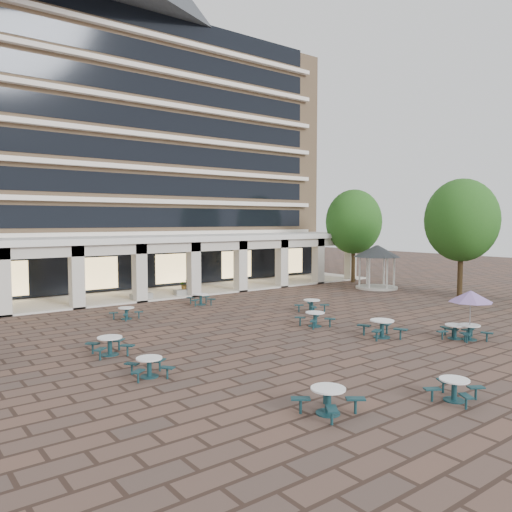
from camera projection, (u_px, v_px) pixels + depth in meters
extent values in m
plane|color=brown|center=(281.00, 329.00, 25.44)|extent=(120.00, 120.00, 0.00)
cube|color=tan|center=(98.00, 160.00, 44.88)|extent=(40.00, 15.00, 22.00)
cube|color=white|center=(135.00, 234.00, 39.19)|extent=(36.80, 0.50, 0.35)
cube|color=black|center=(134.00, 217.00, 39.28)|extent=(35.20, 0.05, 1.60)
cube|color=white|center=(135.00, 201.00, 39.01)|extent=(36.80, 0.50, 0.35)
cube|color=black|center=(133.00, 184.00, 39.10)|extent=(35.20, 0.05, 1.60)
cube|color=white|center=(134.00, 167.00, 38.83)|extent=(36.80, 0.50, 0.35)
cube|color=black|center=(133.00, 151.00, 38.92)|extent=(35.20, 0.05, 1.60)
cube|color=white|center=(134.00, 133.00, 38.65)|extent=(36.80, 0.50, 0.35)
cube|color=black|center=(132.00, 117.00, 38.74)|extent=(35.20, 0.05, 1.60)
cube|color=white|center=(133.00, 99.00, 38.47)|extent=(36.80, 0.50, 0.35)
cube|color=black|center=(132.00, 83.00, 38.56)|extent=(35.20, 0.05, 1.60)
cube|color=white|center=(133.00, 65.00, 38.28)|extent=(36.80, 0.50, 0.35)
cube|color=black|center=(131.00, 48.00, 38.38)|extent=(35.20, 0.05, 1.60)
cube|color=white|center=(132.00, 30.00, 38.10)|extent=(36.80, 0.50, 0.35)
cube|color=black|center=(130.00, 13.00, 38.19)|extent=(35.20, 0.05, 1.60)
cube|color=white|center=(151.00, 239.00, 37.03)|extent=(42.00, 6.60, 0.40)
cube|color=beige|center=(169.00, 246.00, 34.81)|extent=(42.00, 0.30, 0.90)
cube|color=black|center=(136.00, 268.00, 39.34)|extent=(38.00, 0.15, 3.20)
cube|color=beige|center=(152.00, 294.00, 37.32)|extent=(42.00, 6.00, 0.12)
cube|color=beige|center=(3.00, 282.00, 28.73)|extent=(0.80, 0.80, 4.00)
cube|color=beige|center=(77.00, 277.00, 31.29)|extent=(0.80, 0.80, 4.00)
cube|color=beige|center=(139.00, 273.00, 33.85)|extent=(0.80, 0.80, 4.00)
cube|color=beige|center=(194.00, 269.00, 36.40)|extent=(0.80, 0.80, 4.00)
cube|color=beige|center=(240.00, 266.00, 38.96)|extent=(0.80, 0.80, 4.00)
cube|color=beige|center=(282.00, 263.00, 41.52)|extent=(0.80, 0.80, 4.00)
cube|color=beige|center=(318.00, 261.00, 44.08)|extent=(0.80, 0.80, 4.00)
cube|color=beige|center=(350.00, 259.00, 46.64)|extent=(0.80, 0.80, 4.00)
cube|color=#FFD88C|center=(3.00, 279.00, 33.42)|extent=(3.20, 0.08, 2.40)
cube|color=#FFD88C|center=(97.00, 273.00, 37.30)|extent=(3.20, 0.08, 2.40)
cube|color=#FFD88C|center=(173.00, 268.00, 41.17)|extent=(3.20, 0.08, 2.40)
cube|color=#FFD88C|center=(237.00, 264.00, 45.05)|extent=(3.20, 0.08, 2.40)
cube|color=#FFD88C|center=(290.00, 261.00, 48.93)|extent=(3.20, 0.08, 2.40)
cylinder|color=#163B43|center=(328.00, 413.00, 14.24)|extent=(0.70, 0.70, 0.04)
cylinder|color=#163B43|center=(328.00, 402.00, 14.22)|extent=(0.18, 0.18, 0.66)
cylinder|color=white|center=(328.00, 389.00, 14.19)|extent=(1.00, 1.00, 0.05)
cube|color=#163B43|center=(325.00, 389.00, 14.99)|extent=(0.56, 0.61, 0.05)
cylinder|color=#163B43|center=(324.00, 397.00, 15.01)|extent=(0.08, 0.08, 0.42)
cube|color=#163B43|center=(301.00, 399.00, 14.22)|extent=(0.61, 0.56, 0.05)
cylinder|color=#163B43|center=(301.00, 406.00, 14.23)|extent=(0.08, 0.08, 0.42)
cube|color=#163B43|center=(332.00, 409.00, 13.43)|extent=(0.56, 0.61, 0.05)
cylinder|color=#163B43|center=(332.00, 417.00, 13.45)|extent=(0.08, 0.08, 0.42)
cube|color=#163B43|center=(356.00, 399.00, 14.20)|extent=(0.61, 0.56, 0.05)
cylinder|color=#163B43|center=(355.00, 407.00, 14.22)|extent=(0.08, 0.08, 0.42)
cylinder|color=#163B43|center=(454.00, 400.00, 15.27)|extent=(0.63, 0.63, 0.04)
cylinder|color=#163B43|center=(454.00, 391.00, 15.25)|extent=(0.16, 0.16, 0.59)
cylinder|color=white|center=(454.00, 380.00, 15.23)|extent=(0.90, 0.90, 0.04)
cube|color=#163B43|center=(443.00, 381.00, 15.94)|extent=(0.47, 0.55, 0.04)
cylinder|color=#163B43|center=(443.00, 387.00, 15.96)|extent=(0.07, 0.07, 0.38)
cube|color=#163B43|center=(432.00, 389.00, 15.17)|extent=(0.55, 0.47, 0.04)
cylinder|color=#163B43|center=(432.00, 395.00, 15.19)|extent=(0.07, 0.07, 0.38)
cube|color=#163B43|center=(466.00, 396.00, 14.55)|extent=(0.47, 0.55, 0.04)
cylinder|color=#163B43|center=(466.00, 403.00, 14.57)|extent=(0.07, 0.07, 0.38)
cube|color=#163B43|center=(476.00, 387.00, 15.32)|extent=(0.55, 0.47, 0.04)
cylinder|color=#163B43|center=(476.00, 394.00, 15.33)|extent=(0.07, 0.07, 0.38)
cylinder|color=#163B43|center=(455.00, 338.00, 23.33)|extent=(0.62, 0.62, 0.04)
cylinder|color=#163B43|center=(455.00, 333.00, 23.31)|extent=(0.16, 0.16, 0.59)
cylinder|color=white|center=(455.00, 325.00, 23.29)|extent=(0.89, 0.89, 0.04)
cube|color=#163B43|center=(445.00, 327.00, 23.96)|extent=(0.40, 0.54, 0.04)
cylinder|color=#163B43|center=(445.00, 332.00, 23.98)|extent=(0.07, 0.07, 0.37)
cube|color=#163B43|center=(442.00, 331.00, 23.10)|extent=(0.54, 0.40, 0.04)
cylinder|color=#163B43|center=(442.00, 336.00, 23.11)|extent=(0.07, 0.07, 0.37)
cube|color=#163B43|center=(465.00, 334.00, 22.64)|extent=(0.40, 0.54, 0.04)
cylinder|color=#163B43|center=(465.00, 338.00, 22.66)|extent=(0.07, 0.07, 0.37)
cube|color=#163B43|center=(467.00, 330.00, 23.51)|extent=(0.54, 0.40, 0.04)
cylinder|color=#163B43|center=(467.00, 334.00, 23.52)|extent=(0.07, 0.07, 0.37)
cylinder|color=#163B43|center=(149.00, 376.00, 17.61)|extent=(0.64, 0.64, 0.04)
cylinder|color=#163B43|center=(149.00, 368.00, 17.59)|extent=(0.17, 0.17, 0.61)
cylinder|color=white|center=(149.00, 358.00, 17.57)|extent=(0.92, 0.92, 0.05)
cube|color=#163B43|center=(160.00, 360.00, 18.26)|extent=(0.56, 0.49, 0.05)
cylinder|color=#163B43|center=(160.00, 366.00, 18.28)|extent=(0.07, 0.07, 0.39)
cube|color=#163B43|center=(132.00, 364.00, 17.82)|extent=(0.49, 0.56, 0.05)
cylinder|color=#163B43|center=(132.00, 369.00, 17.84)|extent=(0.07, 0.07, 0.39)
cube|color=#163B43|center=(138.00, 371.00, 16.91)|extent=(0.56, 0.49, 0.05)
cylinder|color=#163B43|center=(138.00, 377.00, 16.93)|extent=(0.07, 0.07, 0.39)
cube|color=#163B43|center=(167.00, 368.00, 17.35)|extent=(0.49, 0.56, 0.05)
cylinder|color=#163B43|center=(167.00, 374.00, 17.37)|extent=(0.07, 0.07, 0.39)
cylinder|color=#163B43|center=(469.00, 339.00, 23.11)|extent=(0.66, 0.66, 0.04)
cylinder|color=#163B43|center=(469.00, 333.00, 23.09)|extent=(0.17, 0.17, 0.62)
cylinder|color=white|center=(470.00, 325.00, 23.06)|extent=(0.94, 0.94, 0.05)
cube|color=#163B43|center=(472.00, 328.00, 23.71)|extent=(0.58, 0.44, 0.05)
cylinder|color=#163B43|center=(472.00, 333.00, 23.72)|extent=(0.08, 0.08, 0.40)
cube|color=#163B43|center=(453.00, 329.00, 23.46)|extent=(0.44, 0.58, 0.05)
cylinder|color=#163B43|center=(453.00, 334.00, 23.48)|extent=(0.08, 0.08, 0.40)
cube|color=#163B43|center=(467.00, 334.00, 22.45)|extent=(0.58, 0.44, 0.05)
cylinder|color=#163B43|center=(467.00, 339.00, 22.47)|extent=(0.08, 0.08, 0.40)
cube|color=#163B43|center=(487.00, 333.00, 22.70)|extent=(0.44, 0.58, 0.05)
cylinder|color=#163B43|center=(487.00, 338.00, 22.71)|extent=(0.08, 0.08, 0.40)
cylinder|color=gray|center=(470.00, 316.00, 23.03)|extent=(0.05, 0.05, 2.27)
cone|color=#8767AF|center=(471.00, 296.00, 22.97)|extent=(1.98, 1.98, 0.52)
cylinder|color=#163B43|center=(382.00, 337.00, 23.56)|extent=(0.78, 0.78, 0.04)
cylinder|color=#163B43|center=(382.00, 330.00, 23.54)|extent=(0.20, 0.20, 0.74)
cylinder|color=white|center=(382.00, 321.00, 23.51)|extent=(1.12, 1.12, 0.06)
cube|color=#163B43|center=(387.00, 324.00, 24.29)|extent=(0.69, 0.53, 0.06)
cylinder|color=#163B43|center=(387.00, 329.00, 24.30)|extent=(0.09, 0.09, 0.47)
cube|color=#163B43|center=(364.00, 325.00, 23.96)|extent=(0.53, 0.69, 0.06)
cylinder|color=#163B43|center=(364.00, 331.00, 23.98)|extent=(0.09, 0.09, 0.47)
cube|color=#163B43|center=(377.00, 331.00, 22.78)|extent=(0.69, 0.53, 0.06)
cylinder|color=#163B43|center=(377.00, 336.00, 22.80)|extent=(0.09, 0.09, 0.47)
cube|color=#163B43|center=(401.00, 329.00, 23.10)|extent=(0.53, 0.69, 0.06)
cylinder|color=#163B43|center=(400.00, 335.00, 23.12)|extent=(0.09, 0.09, 0.47)
cylinder|color=#163B43|center=(110.00, 355.00, 20.49)|extent=(0.70, 0.70, 0.04)
cylinder|color=#163B43|center=(110.00, 347.00, 20.47)|extent=(0.18, 0.18, 0.66)
cylinder|color=white|center=(110.00, 337.00, 20.44)|extent=(1.00, 1.00, 0.05)
cube|color=#163B43|center=(119.00, 340.00, 21.22)|extent=(0.60, 0.57, 0.05)
cylinder|color=#163B43|center=(119.00, 345.00, 21.24)|extent=(0.08, 0.08, 0.42)
cube|color=#163B43|center=(93.00, 343.00, 20.62)|extent=(0.57, 0.60, 0.05)
cylinder|color=#163B43|center=(93.00, 349.00, 20.64)|extent=(0.08, 0.08, 0.42)
cube|color=#163B43|center=(100.00, 349.00, 19.70)|extent=(0.60, 0.57, 0.05)
cylinder|color=#163B43|center=(100.00, 355.00, 19.71)|extent=(0.08, 0.08, 0.42)
cube|color=#163B43|center=(127.00, 345.00, 20.29)|extent=(0.57, 0.60, 0.05)
cylinder|color=#163B43|center=(128.00, 351.00, 20.31)|extent=(0.08, 0.08, 0.42)
cylinder|color=#163B43|center=(126.00, 319.00, 28.02)|extent=(0.62, 0.62, 0.04)
cylinder|color=#163B43|center=(126.00, 314.00, 28.00)|extent=(0.16, 0.16, 0.58)
cylinder|color=white|center=(126.00, 308.00, 27.97)|extent=(0.88, 0.88, 0.04)
cube|color=#163B43|center=(127.00, 310.00, 28.66)|extent=(0.43, 0.54, 0.04)
cylinder|color=#163B43|center=(127.00, 314.00, 28.67)|extent=(0.07, 0.07, 0.37)
cube|color=#163B43|center=(114.00, 313.00, 27.85)|extent=(0.54, 0.43, 0.04)
cylinder|color=#163B43|center=(114.00, 316.00, 27.86)|extent=(0.07, 0.07, 0.37)
cube|color=#163B43|center=(126.00, 314.00, 27.32)|extent=(0.43, 0.54, 0.04)
cylinder|color=#163B43|center=(126.00, 318.00, 27.34)|extent=(0.07, 0.07, 0.37)
cube|color=#163B43|center=(139.00, 312.00, 28.13)|extent=(0.54, 0.43, 0.04)
cylinder|color=#163B43|center=(139.00, 315.00, 28.15)|extent=(0.07, 0.07, 0.37)
cylinder|color=#163B43|center=(315.00, 326.00, 26.06)|extent=(0.70, 0.70, 0.04)
cylinder|color=#163B43|center=(315.00, 320.00, 26.04)|extent=(0.18, 0.18, 0.66)
cylinder|color=white|center=(315.00, 313.00, 26.01)|extent=(1.00, 1.00, 0.05)
cube|color=#163B43|center=(317.00, 315.00, 26.79)|extent=(0.60, 0.57, 0.05)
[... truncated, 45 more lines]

